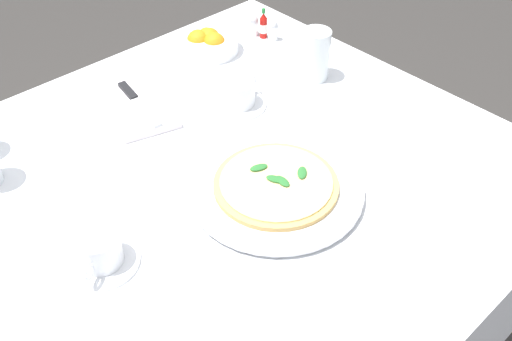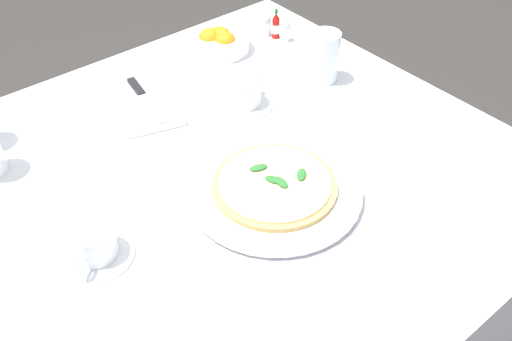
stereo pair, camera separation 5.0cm
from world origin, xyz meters
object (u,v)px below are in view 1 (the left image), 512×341
at_px(napkin_folded, 138,106).
at_px(citrus_bowl, 208,42).
at_px(hot_sauce_bottle, 263,26).
at_px(dinner_knife, 137,102).
at_px(pepper_shaker, 254,26).
at_px(pizza_plate, 277,188).
at_px(coffee_cup_center_back, 238,94).
at_px(coffee_cup_back_corner, 99,251).
at_px(salt_shaker, 273,31).
at_px(water_glass_far_right, 315,58).
at_px(pizza, 277,183).

distance_m(napkin_folded, citrus_bowl, 0.30).
relative_size(napkin_folded, hot_sauce_bottle, 2.98).
height_order(dinner_knife, pepper_shaker, pepper_shaker).
bearing_deg(pizza_plate, citrus_bowl, 154.11).
bearing_deg(coffee_cup_center_back, napkin_folded, -128.40).
xyz_separation_m(citrus_bowl, pepper_shaker, (0.01, 0.15, -0.00)).
xyz_separation_m(coffee_cup_center_back, coffee_cup_back_corner, (0.19, -0.48, -0.00)).
relative_size(coffee_cup_center_back, salt_shaker, 2.35).
distance_m(coffee_cup_back_corner, salt_shaker, 0.84).
relative_size(water_glass_far_right, hot_sauce_bottle, 1.49).
xyz_separation_m(pizza_plate, napkin_folded, (-0.41, -0.04, -0.00)).
distance_m(dinner_knife, pepper_shaker, 0.44).
bearing_deg(coffee_cup_back_corner, coffee_cup_center_back, 111.69).
xyz_separation_m(hot_sauce_bottle, salt_shaker, (0.03, 0.01, -0.01)).
height_order(pizza_plate, citrus_bowl, citrus_bowl).
height_order(coffee_cup_center_back, napkin_folded, coffee_cup_center_back).
xyz_separation_m(coffee_cup_center_back, citrus_bowl, (-0.23, 0.10, -0.00)).
distance_m(coffee_cup_back_corner, water_glass_far_right, 0.72).
bearing_deg(coffee_cup_center_back, pepper_shaker, 131.37).
distance_m(hot_sauce_bottle, pepper_shaker, 0.03).
distance_m(pizza_plate, citrus_bowl, 0.56).
distance_m(coffee_cup_center_back, citrus_bowl, 0.26).
relative_size(coffee_cup_center_back, citrus_bowl, 0.88).
bearing_deg(pepper_shaker, napkin_folded, -79.56).
distance_m(coffee_cup_center_back, coffee_cup_back_corner, 0.52).
xyz_separation_m(coffee_cup_back_corner, hot_sauce_bottle, (-0.39, 0.75, 0.00)).
relative_size(coffee_cup_back_corner, napkin_folded, 0.52).
height_order(water_glass_far_right, napkin_folded, water_glass_far_right).
xyz_separation_m(coffee_cup_back_corner, dinner_knife, (-0.33, 0.30, -0.01)).
bearing_deg(coffee_cup_back_corner, pizza, 77.22).
xyz_separation_m(water_glass_far_right, pepper_shaker, (-0.26, 0.04, -0.03)).
height_order(napkin_folded, hot_sauce_bottle, hot_sauce_bottle).
relative_size(hot_sauce_bottle, pepper_shaker, 1.48).
height_order(pizza_plate, pizza, pizza).
bearing_deg(water_glass_far_right, pizza, -56.67).
relative_size(pizza_plate, dinner_knife, 1.72).
xyz_separation_m(pizza, salt_shaker, (-0.44, 0.41, 0.00)).
bearing_deg(coffee_cup_back_corner, pizza_plate, 77.19).
bearing_deg(pizza_plate, pepper_shaker, 141.37).
relative_size(coffee_cup_back_corner, citrus_bowl, 0.87).
relative_size(pizza, napkin_folded, 0.97).
relative_size(dinner_knife, pepper_shaker, 3.47).
bearing_deg(napkin_folded, citrus_bowl, 124.17).
relative_size(napkin_folded, citrus_bowl, 1.65).
relative_size(pizza_plate, hot_sauce_bottle, 4.06).
xyz_separation_m(coffee_cup_center_back, dinner_knife, (-0.14, -0.18, -0.01)).
bearing_deg(dinner_knife, pepper_shaker, 110.33).
bearing_deg(pizza, napkin_folded, -174.39).
bearing_deg(coffee_cup_back_corner, citrus_bowl, 126.04).
height_order(pizza, coffee_cup_back_corner, coffee_cup_back_corner).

